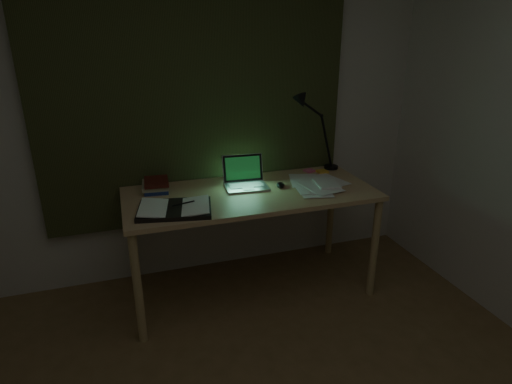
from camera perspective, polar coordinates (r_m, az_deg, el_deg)
wall_back at (r=3.16m, az=-8.02°, el=10.31°), size 3.50×0.00×2.50m
curtain at (r=3.10m, az=-8.07°, el=13.82°), size 2.20×0.06×2.00m
desk at (r=3.09m, az=-0.70°, el=-6.72°), size 1.71×0.75×0.78m
laptop at (r=2.96m, az=-1.27°, el=2.44°), size 0.32×0.35×0.21m
open_textbook at (r=2.66m, az=-10.79°, el=-2.15°), size 0.49×0.39×0.04m
book_stack at (r=3.01m, az=-13.12°, el=0.94°), size 0.19×0.22×0.08m
loose_papers at (r=3.07m, az=8.39°, el=1.03°), size 0.44×0.45×0.02m
mouse at (r=3.01m, az=3.27°, el=0.94°), size 0.08×0.10×0.03m
sticky_yellow at (r=3.36m, az=8.83°, el=2.72°), size 0.08×0.08×0.02m
sticky_pink at (r=3.37m, az=7.12°, el=2.85°), size 0.09×0.09×0.01m
desk_lamp at (r=3.40m, az=10.27°, el=7.93°), size 0.44×0.36×0.60m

